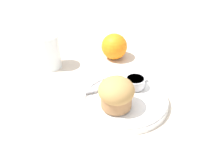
# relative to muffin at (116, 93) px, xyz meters

# --- Properties ---
(ground_plane) EXTENTS (3.00, 3.00, 0.00)m
(ground_plane) POSITION_rel_muffin_xyz_m (0.03, 0.02, -0.05)
(ground_plane) COLOR beige
(plate) EXTENTS (0.19, 0.19, 0.02)m
(plate) POSITION_rel_muffin_xyz_m (0.03, 0.02, -0.04)
(plate) COLOR white
(plate) RESTS_ON ground_plane
(muffin) EXTENTS (0.08, 0.08, 0.07)m
(muffin) POSITION_rel_muffin_xyz_m (0.00, 0.00, 0.00)
(muffin) COLOR #9E7047
(muffin) RESTS_ON plate
(cream_ramekin) EXTENTS (0.05, 0.05, 0.02)m
(cream_ramekin) POSITION_rel_muffin_xyz_m (0.07, 0.05, -0.02)
(cream_ramekin) COLOR silver
(cream_ramekin) RESTS_ON plate
(berry_pair) EXTENTS (0.03, 0.02, 0.02)m
(berry_pair) POSITION_rel_muffin_xyz_m (0.01, 0.06, -0.02)
(berry_pair) COLOR #B7192D
(berry_pair) RESTS_ON plate
(butter_knife) EXTENTS (0.16, 0.03, 0.00)m
(butter_knife) POSITION_rel_muffin_xyz_m (0.03, 0.06, -0.03)
(butter_knife) COLOR #B7B7BC
(butter_knife) RESTS_ON plate
(orange_fruit) EXTENTS (0.08, 0.08, 0.08)m
(orange_fruit) POSITION_rel_muffin_xyz_m (0.09, 0.22, -0.02)
(orange_fruit) COLOR orange
(orange_fruit) RESTS_ON ground_plane
(juice_glass) EXTENTS (0.06, 0.06, 0.10)m
(juice_glass) POSITION_rel_muffin_xyz_m (-0.09, 0.25, -0.01)
(juice_glass) COLOR silver
(juice_glass) RESTS_ON ground_plane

